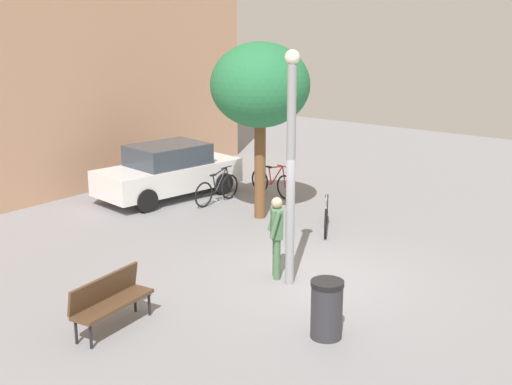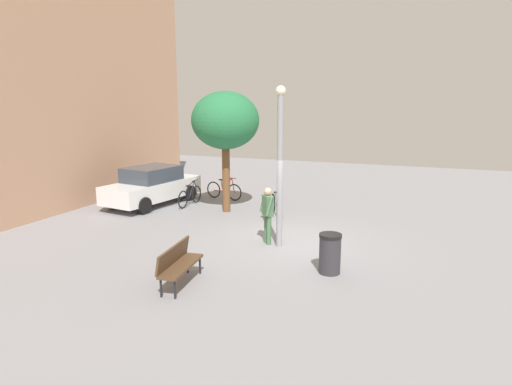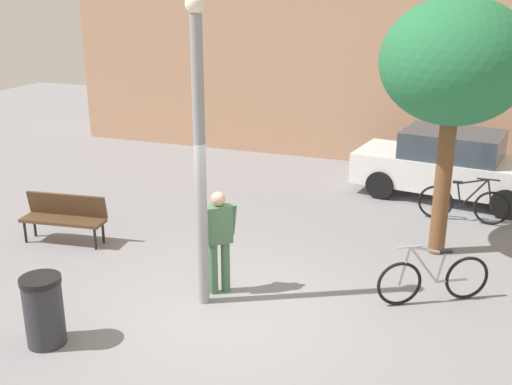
{
  "view_description": "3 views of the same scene",
  "coord_description": "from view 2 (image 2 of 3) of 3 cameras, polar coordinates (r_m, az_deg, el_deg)",
  "views": [
    {
      "loc": [
        -10.72,
        -7.09,
        5.18
      ],
      "look_at": [
        0.62,
        1.75,
        1.36
      ],
      "focal_mm": 47.75,
      "sensor_mm": 36.0,
      "label": 1
    },
    {
      "loc": [
        -12.06,
        -3.79,
        4.08
      ],
      "look_at": [
        0.15,
        1.04,
        1.39
      ],
      "focal_mm": 30.99,
      "sensor_mm": 36.0,
      "label": 2
    },
    {
      "loc": [
        3.26,
        -7.57,
        4.6
      ],
      "look_at": [
        -0.12,
        1.46,
        1.38
      ],
      "focal_mm": 43.28,
      "sensor_mm": 36.0,
      "label": 3
    }
  ],
  "objects": [
    {
      "name": "bicycle_black",
      "position": [
        17.93,
        -8.51,
        -0.46
      ],
      "size": [
        1.81,
        0.08,
        0.97
      ],
      "color": "black",
      "rests_on": "ground_plane"
    },
    {
      "name": "parked_car_white",
      "position": [
        18.31,
        -13.23,
        0.86
      ],
      "size": [
        4.4,
        2.29,
        1.55
      ],
      "color": "silver",
      "rests_on": "ground_plane"
    },
    {
      "name": "park_bench",
      "position": [
        10.26,
        -10.05,
        -8.78
      ],
      "size": [
        1.65,
        0.67,
        0.92
      ],
      "color": "#513823",
      "rests_on": "ground_plane"
    },
    {
      "name": "ground_plane",
      "position": [
        13.29,
        3.95,
        -6.35
      ],
      "size": [
        36.0,
        36.0,
        0.0
      ],
      "primitive_type": "plane",
      "color": "gray"
    },
    {
      "name": "building_facade",
      "position": [
        18.2,
        -27.54,
        12.15
      ],
      "size": [
        17.15,
        2.0,
        9.33
      ],
      "primitive_type": "cube",
      "color": "tan",
      "rests_on": "ground_plane"
    },
    {
      "name": "lamppost",
      "position": [
        12.34,
        3.11,
        4.04
      ],
      "size": [
        0.28,
        0.28,
        4.53
      ],
      "color": "gray",
      "rests_on": "ground_plane"
    },
    {
      "name": "trash_bin",
      "position": [
        10.92,
        9.52,
        -7.77
      ],
      "size": [
        0.55,
        0.55,
        0.98
      ],
      "color": "#2D2D33",
      "rests_on": "ground_plane"
    },
    {
      "name": "plaza_tree",
      "position": [
        16.39,
        -3.98,
        9.16
      ],
      "size": [
        2.49,
        2.49,
        4.49
      ],
      "color": "brown",
      "rests_on": "ground_plane"
    },
    {
      "name": "person_by_lamppost",
      "position": [
        12.83,
        1.51,
        -2.48
      ],
      "size": [
        0.59,
        0.56,
        1.67
      ],
      "color": "#47704C",
      "rests_on": "ground_plane"
    },
    {
      "name": "bicycle_silver",
      "position": [
        16.15,
        2.62,
        -1.67
      ],
      "size": [
        1.58,
        0.97,
        0.97
      ],
      "color": "black",
      "rests_on": "ground_plane"
    },
    {
      "name": "bicycle_red",
      "position": [
        18.93,
        -4.14,
        0.28
      ],
      "size": [
        0.39,
        1.79,
        0.97
      ],
      "color": "black",
      "rests_on": "ground_plane"
    }
  ]
}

